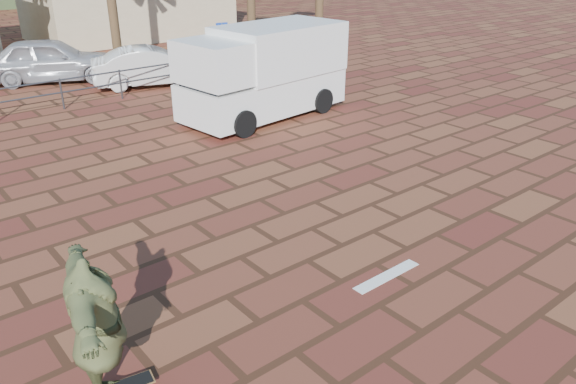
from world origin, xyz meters
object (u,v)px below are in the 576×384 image
Objects in this scene: skateboarder at (97,328)px; car_silver at (51,60)px; car_white at (153,66)px; campervan at (264,70)px.

skateboarder is 0.48× the size of car_silver.
skateboarder is at bearing 170.18° from car_white.
car_silver is 4.04m from car_white.
car_white is (2.70, -3.00, -0.12)m from car_silver.
skateboarder is 0.43× the size of campervan.
car_silver is (-3.57, 8.73, -0.60)m from campervan.
car_white is at bearing 92.49° from campervan.
campervan is at bearing -132.67° from car_silver.
car_silver is at bearing 61.22° from car_white.
campervan is 1.12× the size of car_silver.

